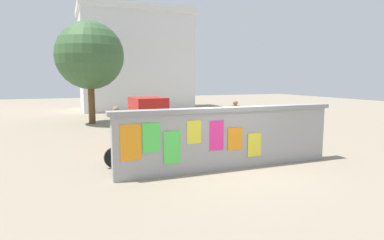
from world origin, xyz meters
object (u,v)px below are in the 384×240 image
at_px(auto_rickshaw_truck, 172,120).
at_px(tree_roadside, 90,56).
at_px(person_bystander, 116,124).
at_px(person_walking, 235,115).
at_px(motorcycle, 137,150).
at_px(bicycle_near, 270,144).

xyz_separation_m(auto_rickshaw_truck, tree_roadside, (-2.57, 6.94, 2.95)).
relative_size(person_bystander, tree_roadside, 0.28).
relative_size(person_walking, tree_roadside, 0.28).
relative_size(motorcycle, bicycle_near, 1.13).
bearing_deg(tree_roadside, motorcycle, -86.93).
relative_size(motorcycle, tree_roadside, 0.33).
bearing_deg(motorcycle, person_bystander, 99.54).
bearing_deg(person_bystander, motorcycle, -80.46).
relative_size(motorcycle, person_walking, 1.17).
xyz_separation_m(auto_rickshaw_truck, bicycle_near, (2.44, -3.26, -0.54)).
bearing_deg(bicycle_near, person_walking, 80.93).
bearing_deg(motorcycle, person_walking, 31.55).
distance_m(bicycle_near, tree_roadside, 11.89).
bearing_deg(bicycle_near, motorcycle, 176.01).
height_order(bicycle_near, tree_roadside, tree_roadside).
height_order(auto_rickshaw_truck, motorcycle, auto_rickshaw_truck).
bearing_deg(person_walking, bicycle_near, -99.07).
bearing_deg(auto_rickshaw_truck, person_walking, 2.75).
bearing_deg(person_bystander, auto_rickshaw_truck, 22.97).
distance_m(auto_rickshaw_truck, bicycle_near, 4.11).
relative_size(bicycle_near, person_walking, 1.04).
relative_size(auto_rickshaw_truck, person_walking, 2.28).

